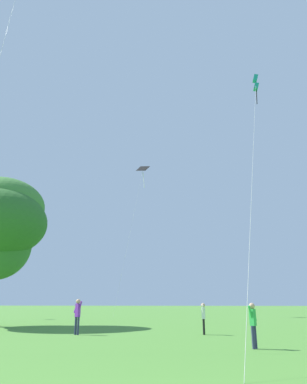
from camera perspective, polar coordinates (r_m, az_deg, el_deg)
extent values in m
cube|color=black|center=(51.22, -1.68, 3.75)|extent=(2.11, 1.52, 1.29)
cylinder|color=#3F382D|center=(51.22, -1.68, 3.75)|extent=(1.10, 1.00, 0.49)
cylinder|color=silver|center=(50.46, -1.57, 1.94)|extent=(0.38, 0.40, 2.41)
cylinder|color=silver|center=(46.20, -3.80, -6.77)|extent=(2.45, 5.36, 19.69)
cube|color=teal|center=(24.58, 15.81, 16.88)|extent=(0.35, 0.39, 0.44)
cube|color=teal|center=(24.25, 15.93, 15.69)|extent=(0.35, 0.39, 0.44)
cylinder|color=#3F382D|center=(24.41, 15.87, 16.29)|extent=(0.03, 0.03, 0.86)
cylinder|color=black|center=(23.96, 16.01, 14.39)|extent=(0.09, 0.15, 1.07)
cylinder|color=silver|center=(15.56, 15.46, 5.25)|extent=(3.08, 11.85, 14.68)
cone|color=blue|center=(43.32, -22.95, -8.49)|extent=(1.19, 1.11, 1.03)
cylinder|color=black|center=(43.24, -23.02, -9.62)|extent=(0.11, 0.15, 1.05)
cylinder|color=#2D3351|center=(20.20, -11.84, -20.03)|extent=(0.12, 0.12, 0.87)
cylinder|color=#2D3351|center=(20.33, -12.22, -19.98)|extent=(0.12, 0.12, 0.87)
cube|color=purple|center=(20.24, -11.89, -17.85)|extent=(0.28, 0.28, 0.66)
cylinder|color=purple|center=(20.14, -11.58, -17.40)|extent=(0.30, 0.21, 0.61)
cylinder|color=purple|center=(20.33, -12.15, -17.37)|extent=(0.30, 0.21, 0.61)
sphere|color=tan|center=(20.23, -11.81, -16.58)|extent=(0.24, 0.24, 0.24)
cylinder|color=black|center=(20.05, 7.95, -20.38)|extent=(0.10, 0.10, 0.77)
cylinder|color=black|center=(20.21, 7.99, -20.35)|extent=(0.10, 0.10, 0.77)
cube|color=white|center=(20.10, 7.89, -18.45)|extent=(0.19, 0.21, 0.58)
cylinder|color=white|center=(19.98, 7.84, -18.04)|extent=(0.10, 0.27, 0.54)
cylinder|color=white|center=(20.22, 7.90, -18.03)|extent=(0.10, 0.27, 0.54)
sphere|color=tan|center=(20.09, 7.84, -17.32)|extent=(0.21, 0.21, 0.21)
cylinder|color=#2D3351|center=(14.38, 15.48, -21.30)|extent=(0.10, 0.10, 0.78)
cylinder|color=#2D3351|center=(14.52, 15.81, -21.23)|extent=(0.10, 0.10, 0.78)
cube|color=green|center=(14.41, 15.42, -18.58)|extent=(0.26, 0.26, 0.58)
cylinder|color=green|center=(14.30, 15.12, -18.03)|extent=(0.22, 0.26, 0.54)
cylinder|color=green|center=(14.51, 15.61, -17.97)|extent=(0.22, 0.26, 0.54)
sphere|color=tan|center=(14.40, 15.29, -16.99)|extent=(0.21, 0.21, 0.21)
ellipsoid|color=#427F38|center=(30.10, -22.81, -2.15)|extent=(6.32, 6.32, 4.38)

